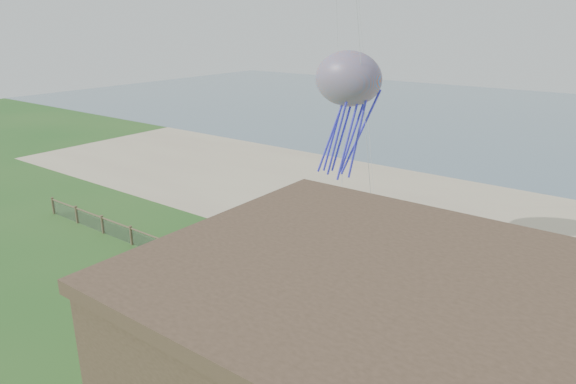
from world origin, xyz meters
name	(u,v)px	position (x,y,z in m)	size (l,w,h in m)	color
ground	(147,342)	(0.00, 0.00, 0.00)	(160.00, 160.00, 0.00)	#23591E
sand_beach	(380,204)	(0.00, 22.00, 0.00)	(72.00, 20.00, 0.02)	tan
ocean	(524,119)	(0.00, 66.00, 0.00)	(160.00, 68.00, 0.02)	slate
chainlink_fence	(239,278)	(0.00, 6.00, 0.55)	(36.20, 0.20, 1.25)	brown
picnic_table	(269,317)	(3.33, 4.31, 0.33)	(1.58, 1.19, 0.67)	brown
octopus_kite	(347,114)	(1.27, 14.27, 8.12)	(3.82, 2.69, 7.86)	#D55A21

